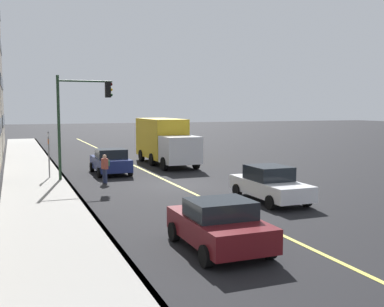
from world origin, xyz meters
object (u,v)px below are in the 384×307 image
truck_yellow (165,141)px  street_sign_post (49,152)px  car_white (270,184)px  car_maroon (219,225)px  car_navy (111,161)px  traffic_light_mast (79,110)px  pedestrian_with_backpack (105,167)px

truck_yellow → street_sign_post: size_ratio=2.99×
car_white → truck_yellow: 14.57m
car_white → car_maroon: (-5.52, 5.04, -0.03)m
car_navy → traffic_light_mast: size_ratio=0.71×
car_maroon → traffic_light_mast: 14.87m
car_navy → truck_yellow: truck_yellow is taller
car_maroon → traffic_light_mast: traffic_light_mast is taller
car_white → traffic_light_mast: bearing=38.5°
car_white → traffic_light_mast: (8.84, 7.04, 3.23)m
car_navy → truck_yellow: bearing=-53.1°
car_maroon → traffic_light_mast: (14.37, 2.00, 3.26)m
truck_yellow → pedestrian_with_backpack: size_ratio=5.24×
traffic_light_mast → car_maroon: bearing=-172.1°
traffic_light_mast → car_white: bearing=-141.5°
car_navy → street_sign_post: street_sign_post is taller
car_navy → pedestrian_with_backpack: car_navy is taller
traffic_light_mast → street_sign_post: bearing=56.7°
car_navy → street_sign_post: size_ratio=1.53×
car_white → pedestrian_with_backpack: 9.62m
car_maroon → traffic_light_mast: size_ratio=0.65×
car_white → truck_yellow: (14.54, 0.16, 0.97)m
pedestrian_with_backpack → street_sign_post: size_ratio=0.57×
street_sign_post → car_maroon: bearing=-166.8°
car_white → car_navy: size_ratio=1.07×
car_navy → truck_yellow: size_ratio=0.51×
car_white → street_sign_post: street_sign_post is taller
car_white → street_sign_post: (9.90, 8.66, 0.86)m
truck_yellow → street_sign_post: truck_yellow is taller
street_sign_post → pedestrian_with_backpack: bearing=-129.3°
car_navy → street_sign_post: bearing=106.0°
pedestrian_with_backpack → car_maroon: bearing=-176.4°
pedestrian_with_backpack → street_sign_post: street_sign_post is taller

